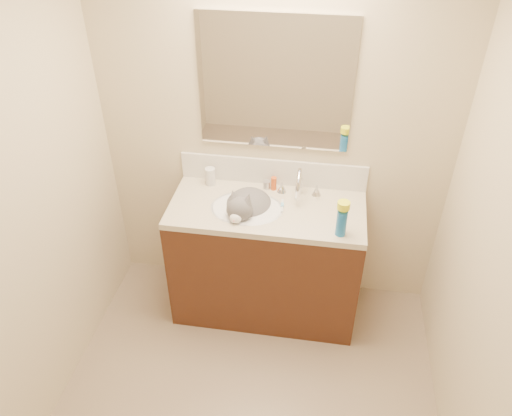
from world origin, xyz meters
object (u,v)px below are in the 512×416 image
(basin, at_px, (247,217))
(cat, at_px, (247,209))
(amber_bottle, at_px, (274,183))
(silver_jar, at_px, (267,185))
(pill_bottle, at_px, (210,176))
(vanity_cabinet, at_px, (266,262))
(faucet, at_px, (299,185))
(spray_can, at_px, (341,223))

(basin, distance_m, cat, 0.05)
(cat, distance_m, amber_bottle, 0.25)
(silver_jar, relative_size, amber_bottle, 0.60)
(pill_bottle, height_order, amber_bottle, pill_bottle)
(vanity_cabinet, height_order, silver_jar, silver_jar)
(vanity_cabinet, height_order, basin, basin)
(amber_bottle, bearing_deg, basin, -120.81)
(faucet, bearing_deg, vanity_cabinet, -142.71)
(faucet, xyz_separation_m, cat, (-0.30, -0.14, -0.11))
(faucet, bearing_deg, silver_jar, 162.56)
(vanity_cabinet, relative_size, spray_can, 7.42)
(basin, distance_m, pill_bottle, 0.38)
(silver_jar, bearing_deg, amber_bottle, -6.99)
(silver_jar, xyz_separation_m, spray_can, (0.48, -0.40, 0.05))
(vanity_cabinet, distance_m, faucet, 0.58)
(vanity_cabinet, xyz_separation_m, pill_bottle, (-0.40, 0.19, 0.51))
(faucet, relative_size, pill_bottle, 2.38)
(pill_bottle, height_order, silver_jar, pill_bottle)
(vanity_cabinet, xyz_separation_m, faucet, (0.18, 0.14, 0.54))
(vanity_cabinet, bearing_deg, pill_bottle, 153.95)
(amber_bottle, bearing_deg, spray_can, -42.46)
(basin, distance_m, amber_bottle, 0.29)
(vanity_cabinet, relative_size, basin, 2.67)
(amber_bottle, bearing_deg, silver_jar, 173.01)
(pill_bottle, height_order, spray_can, spray_can)
(faucet, height_order, pill_bottle, faucet)
(basin, distance_m, spray_can, 0.61)
(vanity_cabinet, bearing_deg, spray_can, -23.85)
(spray_can, bearing_deg, amber_bottle, 137.54)
(pill_bottle, distance_m, silver_jar, 0.37)
(vanity_cabinet, height_order, pill_bottle, pill_bottle)
(silver_jar, bearing_deg, faucet, -17.44)
(cat, xyz_separation_m, pill_bottle, (-0.28, 0.20, 0.08))
(vanity_cabinet, distance_m, pill_bottle, 0.67)
(basin, relative_size, amber_bottle, 5.06)
(vanity_cabinet, xyz_separation_m, spray_can, (0.45, -0.20, 0.53))
(silver_jar, distance_m, spray_can, 0.63)
(basin, xyz_separation_m, cat, (-0.00, 0.03, 0.04))
(silver_jar, bearing_deg, basin, -111.13)
(vanity_cabinet, bearing_deg, silver_jar, 98.39)
(basin, bearing_deg, vanity_cabinet, 14.04)
(basin, xyz_separation_m, pill_bottle, (-0.28, 0.22, 0.13))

